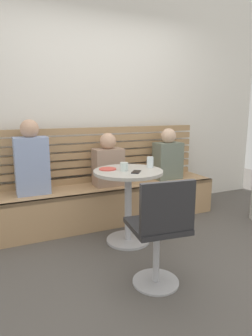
{
  "coord_description": "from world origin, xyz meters",
  "views": [
    {
      "loc": [
        -1.18,
        -1.91,
        1.32
      ],
      "look_at": [
        -0.01,
        0.66,
        0.75
      ],
      "focal_mm": 31.07,
      "sensor_mm": 36.0,
      "label": 1
    }
  ],
  "objects_px": {
    "cup_water_clear": "(150,162)",
    "plate_small": "(108,169)",
    "white_chair": "(160,230)",
    "phone_on_table": "(136,172)",
    "cafe_table": "(128,192)",
    "person_adult": "(32,161)",
    "booth_bench": "(108,203)",
    "cup_glass_short": "(124,167)",
    "person_child_left": "(108,163)",
    "person_child_middle": "(168,157)"
  },
  "relations": [
    {
      "from": "cup_glass_short",
      "to": "person_child_middle",
      "type": "bearing_deg",
      "value": 34.68
    },
    {
      "from": "white_chair",
      "to": "plate_small",
      "type": "relative_size",
      "value": 5.0
    },
    {
      "from": "person_child_left",
      "to": "white_chair",
      "type": "bearing_deg",
      "value": -96.0
    },
    {
      "from": "cafe_table",
      "to": "plate_small",
      "type": "relative_size",
      "value": 4.35
    },
    {
      "from": "booth_bench",
      "to": "plate_small",
      "type": "height_order",
      "value": "plate_small"
    },
    {
      "from": "white_chair",
      "to": "plate_small",
      "type": "height_order",
      "value": "white_chair"
    },
    {
      "from": "white_chair",
      "to": "phone_on_table",
      "type": "relative_size",
      "value": 6.07
    },
    {
      "from": "person_adult",
      "to": "plate_small",
      "type": "height_order",
      "value": "person_adult"
    },
    {
      "from": "person_adult",
      "to": "person_child_left",
      "type": "xyz_separation_m",
      "value": [
        0.85,
        -0.01,
        -0.08
      ]
    },
    {
      "from": "cafe_table",
      "to": "person_child_middle",
      "type": "height_order",
      "value": "person_child_middle"
    },
    {
      "from": "cup_water_clear",
      "to": "cup_glass_short",
      "type": "relative_size",
      "value": 1.38
    },
    {
      "from": "person_adult",
      "to": "phone_on_table",
      "type": "xyz_separation_m",
      "value": [
        0.85,
        -0.74,
        -0.05
      ]
    },
    {
      "from": "cafe_table",
      "to": "white_chair",
      "type": "xyz_separation_m",
      "value": [
        -0.12,
        -0.81,
        -0.05
      ]
    },
    {
      "from": "phone_on_table",
      "to": "cup_water_clear",
      "type": "bearing_deg",
      "value": -109.87
    },
    {
      "from": "cup_water_clear",
      "to": "plate_small",
      "type": "distance_m",
      "value": 0.44
    },
    {
      "from": "cafe_table",
      "to": "plate_small",
      "type": "xyz_separation_m",
      "value": [
        -0.17,
        0.11,
        0.23
      ]
    },
    {
      "from": "cafe_table",
      "to": "cup_glass_short",
      "type": "bearing_deg",
      "value": -176.5
    },
    {
      "from": "person_child_middle",
      "to": "cup_water_clear",
      "type": "bearing_deg",
      "value": -135.22
    },
    {
      "from": "plate_small",
      "to": "cup_glass_short",
      "type": "bearing_deg",
      "value": -42.67
    },
    {
      "from": "white_chair",
      "to": "cup_glass_short",
      "type": "bearing_deg",
      "value": 84.62
    },
    {
      "from": "cafe_table",
      "to": "cup_glass_short",
      "type": "relative_size",
      "value": 9.25
    },
    {
      "from": "cup_water_clear",
      "to": "white_chair",
      "type": "bearing_deg",
      "value": -114.31
    },
    {
      "from": "booth_bench",
      "to": "phone_on_table",
      "type": "xyz_separation_m",
      "value": [
        0.02,
        -0.72,
        0.52
      ]
    },
    {
      "from": "cup_glass_short",
      "to": "plate_small",
      "type": "height_order",
      "value": "cup_glass_short"
    },
    {
      "from": "person_child_middle",
      "to": "person_adult",
      "type": "bearing_deg",
      "value": 179.76
    },
    {
      "from": "person_child_middle",
      "to": "cafe_table",
      "type": "bearing_deg",
      "value": -144.07
    },
    {
      "from": "white_chair",
      "to": "booth_bench",
      "type": "bearing_deg",
      "value": 84.64
    },
    {
      "from": "cup_water_clear",
      "to": "person_child_middle",
      "type": "bearing_deg",
      "value": 44.78
    },
    {
      "from": "cafe_table",
      "to": "plate_small",
      "type": "height_order",
      "value": "plate_small"
    },
    {
      "from": "booth_bench",
      "to": "cafe_table",
      "type": "distance_m",
      "value": 0.67
    },
    {
      "from": "booth_bench",
      "to": "plate_small",
      "type": "distance_m",
      "value": 0.74
    },
    {
      "from": "cafe_table",
      "to": "white_chair",
      "type": "distance_m",
      "value": 0.82
    },
    {
      "from": "cup_water_clear",
      "to": "plate_small",
      "type": "height_order",
      "value": "cup_water_clear"
    },
    {
      "from": "white_chair",
      "to": "cup_glass_short",
      "type": "relative_size",
      "value": 10.63
    },
    {
      "from": "person_child_left",
      "to": "person_child_middle",
      "type": "distance_m",
      "value": 0.82
    },
    {
      "from": "plate_small",
      "to": "phone_on_table",
      "type": "relative_size",
      "value": 1.21
    },
    {
      "from": "cup_water_clear",
      "to": "cup_glass_short",
      "type": "height_order",
      "value": "cup_water_clear"
    },
    {
      "from": "booth_bench",
      "to": "phone_on_table",
      "type": "relative_size",
      "value": 19.29
    },
    {
      "from": "plate_small",
      "to": "white_chair",
      "type": "bearing_deg",
      "value": -86.92
    },
    {
      "from": "cafe_table",
      "to": "cup_water_clear",
      "type": "distance_m",
      "value": 0.38
    },
    {
      "from": "cup_water_clear",
      "to": "plate_small",
      "type": "xyz_separation_m",
      "value": [
        -0.43,
        0.08,
        -0.05
      ]
    },
    {
      "from": "cup_glass_short",
      "to": "plate_small",
      "type": "distance_m",
      "value": 0.17
    },
    {
      "from": "booth_bench",
      "to": "person_child_middle",
      "type": "distance_m",
      "value": 0.98
    },
    {
      "from": "person_child_middle",
      "to": "phone_on_table",
      "type": "distance_m",
      "value": 1.1
    },
    {
      "from": "white_chair",
      "to": "plate_small",
      "type": "distance_m",
      "value": 0.97
    },
    {
      "from": "person_adult",
      "to": "cup_glass_short",
      "type": "relative_size",
      "value": 9.79
    },
    {
      "from": "cup_water_clear",
      "to": "booth_bench",
      "type": "bearing_deg",
      "value": 113.54
    },
    {
      "from": "booth_bench",
      "to": "person_adult",
      "type": "bearing_deg",
      "value": 178.47
    },
    {
      "from": "white_chair",
      "to": "person_child_middle",
      "type": "distance_m",
      "value": 1.75
    },
    {
      "from": "booth_bench",
      "to": "cup_water_clear",
      "type": "bearing_deg",
      "value": -66.46
    }
  ]
}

